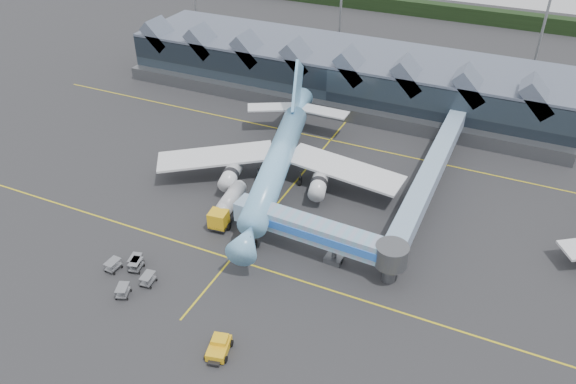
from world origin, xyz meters
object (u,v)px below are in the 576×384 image
at_px(pushback_tug, 219,347).
at_px(main_airliner, 279,158).
at_px(fuel_truck, 229,204).
at_px(jet_bridge, 328,236).

bearing_deg(pushback_tug, main_airliner, 91.21).
bearing_deg(fuel_truck, main_airliner, 68.42).
xyz_separation_m(main_airliner, jet_bridge, (13.89, -14.40, -0.43)).
relative_size(jet_bridge, pushback_tug, 5.80).
height_order(jet_bridge, fuel_truck, jet_bridge).
distance_m(main_airliner, pushback_tug, 35.01).
distance_m(main_airliner, fuel_truck, 11.64).
height_order(jet_bridge, pushback_tug, jet_bridge).
height_order(main_airliner, fuel_truck, main_airliner).
bearing_deg(pushback_tug, fuel_truck, 103.67).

